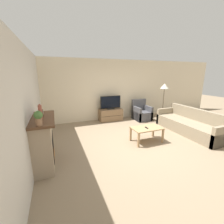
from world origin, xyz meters
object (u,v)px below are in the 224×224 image
(armchair, at_px, (141,113))
(remote, at_px, (147,128))
(mantel_vase_left, at_px, (39,118))
(fireplace, at_px, (43,141))
(tv, at_px, (111,103))
(tv_stand, at_px, (111,115))
(couch, at_px, (190,125))
(coffee_table, at_px, (147,129))
(floor_lamp, at_px, (164,88))
(potted_plant, at_px, (38,117))
(mantel_vase_centre_left, at_px, (40,112))
(mantel_clock, at_px, (41,113))

(armchair, height_order, remote, armchair)
(mantel_vase_left, xyz_separation_m, remote, (2.84, 0.51, -0.76))
(fireplace, relative_size, tv, 1.39)
(armchair, bearing_deg, tv_stand, 164.82)
(fireplace, relative_size, tv_stand, 1.27)
(fireplace, height_order, tv_stand, fireplace)
(couch, bearing_deg, armchair, 110.82)
(coffee_table, distance_m, floor_lamp, 2.72)
(mantel_vase_left, relative_size, couch, 0.09)
(floor_lamp, bearing_deg, couch, -91.06)
(mantel_vase_left, height_order, coffee_table, mantel_vase_left)
(mantel_vase_left, relative_size, potted_plant, 0.82)
(potted_plant, height_order, remote, potted_plant)
(potted_plant, relative_size, floor_lamp, 0.17)
(potted_plant, relative_size, tv, 0.30)
(fireplace, xyz_separation_m, mantel_vase_centre_left, (0.02, -0.10, 0.71))
(fireplace, xyz_separation_m, tv_stand, (2.64, 2.64, -0.31))
(tv_stand, distance_m, coffee_table, 2.50)
(tv, distance_m, coffee_table, 2.53)
(armchair, height_order, floor_lamp, floor_lamp)
(fireplace, bearing_deg, armchair, 29.38)
(fireplace, xyz_separation_m, mantel_clock, (0.02, 0.13, 0.63))
(mantel_clock, bearing_deg, mantel_vase_left, -90.08)
(mantel_clock, distance_m, tv, 3.65)
(couch, bearing_deg, mantel_vase_centre_left, -175.88)
(remote, xyz_separation_m, floor_lamp, (1.96, 1.66, 0.98))
(mantel_vase_centre_left, distance_m, coffee_table, 3.02)
(mantel_vase_left, xyz_separation_m, tv_stand, (2.62, 3.03, -0.97))
(fireplace, bearing_deg, remote, 2.36)
(potted_plant, xyz_separation_m, tv_stand, (2.62, 3.19, -1.02))
(tv_stand, height_order, remote, tv_stand)
(armchair, xyz_separation_m, remote, (-1.16, -2.15, 0.18))
(potted_plant, distance_m, floor_lamp, 5.34)
(tv_stand, bearing_deg, mantel_clock, -136.28)
(armchair, bearing_deg, remote, -118.42)
(mantel_clock, bearing_deg, coffee_table, 0.50)
(mantel_vase_left, xyz_separation_m, armchair, (4.00, 2.66, -0.94))
(mantel_vase_left, height_order, remote, mantel_vase_left)
(potted_plant, height_order, couch, potted_plant)
(potted_plant, bearing_deg, mantel_vase_centre_left, 90.00)
(armchair, height_order, couch, armchair)
(floor_lamp, bearing_deg, mantel_vase_centre_left, -158.66)
(mantel_vase_left, height_order, mantel_vase_centre_left, mantel_vase_centre_left)
(tv_stand, xyz_separation_m, couch, (2.15, -2.39, 0.01))
(remote, bearing_deg, floor_lamp, 44.02)
(mantel_vase_centre_left, xyz_separation_m, armchair, (4.00, 2.36, -0.99))
(mantel_vase_left, xyz_separation_m, tv, (2.62, 3.03, -0.43))
(fireplace, xyz_separation_m, coffee_table, (2.90, 0.16, -0.18))
(potted_plant, bearing_deg, coffee_table, 13.90)
(fireplace, relative_size, potted_plant, 4.66)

